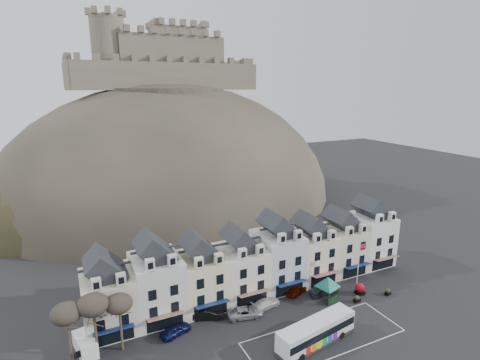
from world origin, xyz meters
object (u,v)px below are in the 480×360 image
bus_shelter (328,282)px  white_van (85,345)px  car_navy (176,330)px  car_silver (245,312)px  car_maroon (297,289)px  flagpole (359,264)px  car_white (266,303)px  bus (316,331)px  red_buoy (360,289)px  car_black (207,313)px  car_charcoal (323,291)px

bus_shelter → white_van: 35.74m
car_navy → car_silver: bearing=-111.4°
car_maroon → flagpole: bearing=-135.4°
white_van → car_white: bearing=-14.6°
white_van → car_navy: bearing=-19.9°
car_navy → car_white: (14.29, 0.31, -0.05)m
bus → red_buoy: bus is taller
flagpole → car_black: 25.54m
red_buoy → flagpole: bearing=85.5°
car_white → car_maroon: car_maroon is taller
bus_shelter → car_charcoal: bearing=60.2°
car_silver → car_charcoal: bearing=-78.3°
bus → flagpole: bearing=19.3°
car_black → car_silver: size_ratio=0.92×
red_buoy → car_maroon: bearing=153.6°
car_navy → car_maroon: car_navy is taller
red_buoy → car_white: size_ratio=0.39×
bus → car_charcoal: bearing=38.5°
white_van → bus_shelter: bearing=-17.4°
car_charcoal → bus: bearing=138.8°
bus_shelter → car_silver: bearing=158.2°
red_buoy → white_van: (-41.37, 4.59, 0.10)m
red_buoy → white_van: bearing=173.7°
white_van → car_navy: size_ratio=1.13×
bus → car_charcoal: bus is taller
bus → car_white: size_ratio=2.50×
flagpole → car_white: size_ratio=1.79×
bus → bus_shelter: bus_shelter is taller
white_van → car_silver: (21.73, -2.06, -0.34)m
bus_shelter → car_navy: (-24.17, 1.91, -2.30)m
car_charcoal → flagpole: bearing=-104.7°
bus → white_van: (-27.48, 11.39, -0.78)m
bus → car_black: (-10.95, 11.39, -1.07)m
bus → car_navy: size_ratio=2.75×
car_navy → car_black: 5.45m
red_buoy → car_black: (-24.84, 4.59, -0.18)m
flagpole → white_van: (-41.43, 3.84, -3.90)m
car_navy → car_silver: size_ratio=0.85×
car_navy → car_white: 14.30m
car_navy → car_charcoal: (24.50, -0.62, -0.00)m
flagpole → car_navy: (-30.10, 2.22, -4.22)m
bus_shelter → car_black: 19.43m
bus_shelter → car_silver: (-13.77, 1.47, -2.32)m
red_buoy → car_silver: bearing=172.7°
red_buoy → car_white: red_buoy is taller
car_navy → car_white: car_navy is taller
flagpole → car_silver: flagpole is taller
red_buoy → flagpole: flagpole is taller
bus → white_van: size_ratio=2.43×
white_van → car_charcoal: (35.83, -2.24, -0.32)m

